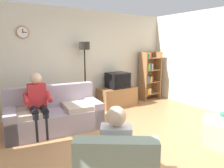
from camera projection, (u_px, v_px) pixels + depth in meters
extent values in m
plane|color=#B27F51|center=(147.00, 144.00, 3.68)|extent=(12.00, 12.00, 0.00)
cube|color=beige|center=(81.00, 60.00, 5.60)|extent=(6.20, 0.12, 2.70)
cylinder|color=olive|center=(23.00, 32.00, 4.61)|extent=(0.28, 0.03, 0.28)
cylinder|color=white|center=(23.00, 32.00, 4.59)|extent=(0.24, 0.01, 0.24)
cube|color=black|center=(23.00, 31.00, 4.58)|extent=(0.02, 0.01, 0.09)
cube|color=black|center=(25.00, 32.00, 4.61)|extent=(0.11, 0.01, 0.01)
cube|color=#A899A8|center=(55.00, 120.00, 4.28)|extent=(1.99, 1.06, 0.42)
cube|color=#A899A8|center=(51.00, 96.00, 4.51)|extent=(1.91, 0.43, 0.48)
cube|color=#A899A8|center=(93.00, 111.00, 4.64)|extent=(0.32, 0.86, 0.56)
cube|color=#A899A8|center=(11.00, 124.00, 3.89)|extent=(0.32, 0.86, 0.56)
cube|color=#BCAD99|center=(79.00, 106.00, 4.41)|extent=(0.68, 0.75, 0.10)
cube|color=#BCAD99|center=(29.00, 113.00, 3.96)|extent=(0.68, 0.75, 0.10)
cube|color=olive|center=(117.00, 97.00, 5.98)|extent=(1.10, 0.56, 0.55)
cube|color=black|center=(112.00, 94.00, 6.18)|extent=(1.10, 0.04, 0.03)
cube|color=black|center=(118.00, 80.00, 5.87)|extent=(0.60, 0.48, 0.44)
cube|color=black|center=(123.00, 81.00, 5.67)|extent=(0.50, 0.01, 0.36)
cube|color=olive|center=(143.00, 77.00, 6.49)|extent=(0.04, 0.36, 1.55)
cube|color=olive|center=(157.00, 75.00, 6.84)|extent=(0.04, 0.36, 1.55)
cube|color=olive|center=(147.00, 75.00, 6.80)|extent=(0.64, 0.02, 1.55)
cube|color=olive|center=(150.00, 93.00, 6.77)|extent=(0.60, 0.34, 0.02)
cube|color=red|center=(144.00, 91.00, 6.60)|extent=(0.04, 0.28, 0.18)
cube|color=gold|center=(145.00, 91.00, 6.62)|extent=(0.04, 0.28, 0.19)
cube|color=gold|center=(146.00, 91.00, 6.65)|extent=(0.04, 0.28, 0.21)
cube|color=silver|center=(148.00, 91.00, 6.68)|extent=(0.05, 0.28, 0.18)
cube|color=olive|center=(150.00, 82.00, 6.70)|extent=(0.60, 0.34, 0.02)
cube|color=#72338C|center=(145.00, 79.00, 6.52)|extent=(0.05, 0.28, 0.22)
cube|color=#267F4C|center=(146.00, 79.00, 6.55)|extent=(0.04, 0.28, 0.19)
cube|color=#267F4C|center=(147.00, 80.00, 6.59)|extent=(0.04, 0.28, 0.16)
cube|color=gold|center=(148.00, 79.00, 6.61)|extent=(0.06, 0.28, 0.19)
cube|color=red|center=(149.00, 79.00, 6.64)|extent=(0.03, 0.28, 0.19)
cube|color=black|center=(150.00, 79.00, 6.66)|extent=(0.04, 0.28, 0.19)
cube|color=olive|center=(150.00, 70.00, 6.63)|extent=(0.60, 0.34, 0.02)
cube|color=#267F4C|center=(145.00, 67.00, 6.45)|extent=(0.03, 0.28, 0.19)
cube|color=gold|center=(146.00, 67.00, 6.47)|extent=(0.04, 0.28, 0.22)
cube|color=#267F4C|center=(147.00, 67.00, 6.50)|extent=(0.05, 0.28, 0.20)
cube|color=#72338C|center=(149.00, 67.00, 6.53)|extent=(0.04, 0.28, 0.20)
cube|color=silver|center=(150.00, 67.00, 6.56)|extent=(0.03, 0.28, 0.20)
cube|color=olive|center=(151.00, 58.00, 6.55)|extent=(0.60, 0.34, 0.02)
cube|color=#267F4C|center=(146.00, 56.00, 6.39)|extent=(0.05, 0.28, 0.15)
cube|color=gold|center=(147.00, 55.00, 6.42)|extent=(0.04, 0.28, 0.16)
cube|color=red|center=(148.00, 55.00, 6.45)|extent=(0.05, 0.28, 0.16)
cube|color=black|center=(149.00, 55.00, 6.47)|extent=(0.04, 0.28, 0.15)
cylinder|color=black|center=(86.00, 110.00, 5.57)|extent=(0.28, 0.28, 0.03)
cylinder|color=black|center=(85.00, 80.00, 5.42)|extent=(0.04, 0.04, 1.70)
cylinder|color=black|center=(84.00, 46.00, 5.25)|extent=(0.28, 0.28, 0.20)
cube|color=gray|center=(116.00, 164.00, 1.94)|extent=(0.76, 0.61, 0.50)
cube|color=red|center=(37.00, 96.00, 4.04)|extent=(0.36, 0.24, 0.48)
sphere|color=beige|center=(36.00, 78.00, 3.96)|extent=(0.22, 0.22, 0.22)
cylinder|color=black|center=(44.00, 109.00, 3.95)|extent=(0.17, 0.39, 0.13)
cylinder|color=black|center=(34.00, 111.00, 3.87)|extent=(0.17, 0.39, 0.13)
cylinder|color=black|center=(46.00, 126.00, 3.84)|extent=(0.12, 0.12, 0.52)
cylinder|color=black|center=(36.00, 128.00, 3.76)|extent=(0.12, 0.12, 0.52)
cylinder|color=red|center=(49.00, 97.00, 4.04)|extent=(0.13, 0.34, 0.20)
cylinder|color=red|center=(26.00, 99.00, 3.86)|extent=(0.13, 0.34, 0.20)
cube|color=silver|center=(116.00, 147.00, 2.25)|extent=(0.39, 0.36, 0.48)
sphere|color=beige|center=(116.00, 116.00, 2.19)|extent=(0.22, 0.22, 0.22)
cylinder|color=#4C4742|center=(109.00, 157.00, 2.48)|extent=(0.33, 0.39, 0.13)
cylinder|color=#4C4742|center=(124.00, 157.00, 2.48)|extent=(0.33, 0.39, 0.13)
cylinder|color=#4C4742|center=(110.00, 165.00, 2.71)|extent=(0.15, 0.15, 0.40)
cylinder|color=#4C4742|center=(123.00, 165.00, 2.70)|extent=(0.15, 0.15, 0.40)
cylinder|color=silver|center=(98.00, 144.00, 2.36)|extent=(0.27, 0.32, 0.20)
cylinder|color=silver|center=(134.00, 144.00, 2.34)|extent=(0.27, 0.32, 0.20)
cylinder|color=#4C4742|center=(215.00, 131.00, 3.76)|extent=(0.12, 0.12, 0.40)
cylinder|color=#4C4742|center=(219.00, 129.00, 3.88)|extent=(0.12, 0.12, 0.40)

